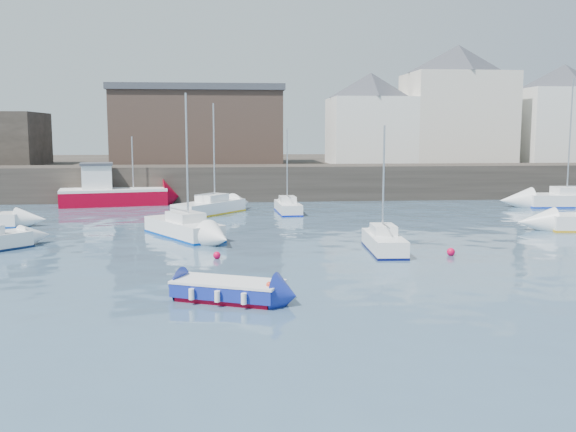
{
  "coord_description": "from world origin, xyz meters",
  "views": [
    {
      "loc": [
        -3.18,
        -21.87,
        5.99
      ],
      "look_at": [
        0.0,
        12.0,
        1.5
      ],
      "focal_mm": 40.0,
      "sensor_mm": 36.0,
      "label": 1
    }
  ],
  "objects": [
    {
      "name": "sailboat_f",
      "position": [
        1.24,
        25.22,
        0.44
      ],
      "size": [
        1.75,
        4.84,
        6.21
      ],
      "color": "white",
      "rests_on": "ground"
    },
    {
      "name": "warehouse",
      "position": [
        -6.0,
        43.0,
        6.62
      ],
      "size": [
        16.4,
        10.4,
        7.6
      ],
      "color": "#3D2D26",
      "rests_on": "land_strip"
    },
    {
      "name": "buoy_near",
      "position": [
        -3.75,
        8.21,
        0.0
      ],
      "size": [
        0.36,
        0.36,
        0.36
      ],
      "primitive_type": "sphere",
      "color": "red",
      "rests_on": "ground"
    },
    {
      "name": "bldg_east_d",
      "position": [
        11.0,
        41.5,
        7.36
      ],
      "size": [
        11.14,
        11.14,
        8.95
      ],
      "color": "white",
      "rests_on": "land_strip"
    },
    {
      "name": "land_strip",
      "position": [
        0.0,
        53.0,
        1.4
      ],
      "size": [
        90.0,
        32.0,
        2.8
      ],
      "primitive_type": "cube",
      "color": "#28231E",
      "rests_on": "ground"
    },
    {
      "name": "blue_dinghy",
      "position": [
        -3.23,
        0.51,
        0.41
      ],
      "size": [
        4.23,
        3.07,
        0.74
      ],
      "color": "#980017",
      "rests_on": "ground"
    },
    {
      "name": "sailboat_g",
      "position": [
        24.6,
        26.89,
        0.58
      ],
      "size": [
        8.16,
        3.06,
        10.15
      ],
      "color": "white",
      "rests_on": "ground"
    },
    {
      "name": "sailboat_b",
      "position": [
        -5.75,
        14.82,
        0.53
      ],
      "size": [
        4.96,
        6.44,
        8.11
      ],
      "color": "white",
      "rests_on": "ground"
    },
    {
      "name": "buoy_far",
      "position": [
        -5.82,
        18.26,
        0.0
      ],
      "size": [
        0.45,
        0.45,
        0.45
      ],
      "primitive_type": "sphere",
      "color": "red",
      "rests_on": "ground"
    },
    {
      "name": "quay_wall",
      "position": [
        0.0,
        35.0,
        1.5
      ],
      "size": [
        90.0,
        5.0,
        3.0
      ],
      "primitive_type": "cube",
      "color": "#28231E",
      "rests_on": "ground"
    },
    {
      "name": "bldg_east_b",
      "position": [
        31.0,
        41.5,
        7.87
      ],
      "size": [
        11.88,
        11.88,
        9.95
      ],
      "color": "white",
      "rests_on": "land_strip"
    },
    {
      "name": "bldg_east_a",
      "position": [
        20.0,
        42.0,
        8.81
      ],
      "size": [
        13.36,
        13.36,
        11.8
      ],
      "color": "beige",
      "rests_on": "land_strip"
    },
    {
      "name": "fishing_boat",
      "position": [
        -12.8,
        31.45,
        1.08
      ],
      "size": [
        8.88,
        4.64,
        5.59
      ],
      "color": "#980017",
      "rests_on": "ground"
    },
    {
      "name": "sailboat_c",
      "position": [
        4.6,
        9.31,
        0.48
      ],
      "size": [
        1.77,
        4.85,
        6.3
      ],
      "color": "white",
      "rests_on": "ground"
    },
    {
      "name": "buoy_mid",
      "position": [
        7.59,
        7.94,
        0.0
      ],
      "size": [
        0.39,
        0.39,
        0.39
      ],
      "primitive_type": "sphere",
      "color": "red",
      "rests_on": "ground"
    },
    {
      "name": "sailboat_h",
      "position": [
        -4.53,
        24.93,
        0.52
      ],
      "size": [
        5.41,
        6.14,
        8.03
      ],
      "color": "white",
      "rests_on": "ground"
    },
    {
      "name": "water",
      "position": [
        0.0,
        0.0,
        0.0
      ],
      "size": [
        220.0,
        220.0,
        0.0
      ],
      "primitive_type": "plane",
      "color": "#2D4760",
      "rests_on": "ground"
    }
  ]
}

